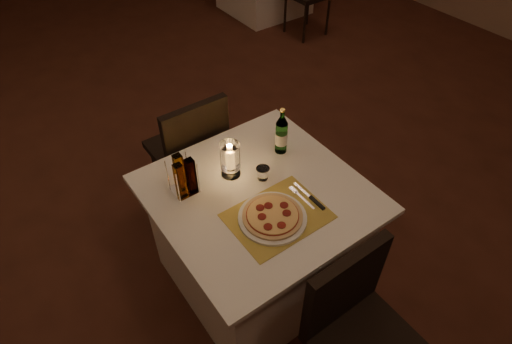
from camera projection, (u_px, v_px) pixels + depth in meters
floor at (210, 190)px, 3.15m from camera, size 8.00×10.00×0.02m
main_table at (258, 237)px, 2.36m from camera, size 1.00×1.00×0.74m
chair_near at (356, 321)px, 1.82m from camera, size 0.42×0.42×0.90m
chair_far at (191, 145)px, 2.66m from camera, size 0.42×0.42×0.90m
placemat at (278, 216)px, 1.99m from camera, size 0.45×0.34×0.00m
plate at (272, 218)px, 1.97m from camera, size 0.32×0.32×0.01m
pizza at (273, 215)px, 1.96m from camera, size 0.28×0.28×0.02m
fork at (300, 196)px, 2.08m from camera, size 0.02×0.18×0.00m
knife at (314, 200)px, 2.06m from camera, size 0.02×0.22×0.01m
tumbler at (263, 173)px, 2.15m from camera, size 0.07×0.07×0.07m
water_bottle at (281, 135)px, 2.26m from camera, size 0.07×0.07×0.27m
hurricane_candle at (230, 157)px, 2.12m from camera, size 0.10×0.10×0.20m
cruet_caddy at (184, 177)px, 2.04m from camera, size 0.12×0.12×0.21m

